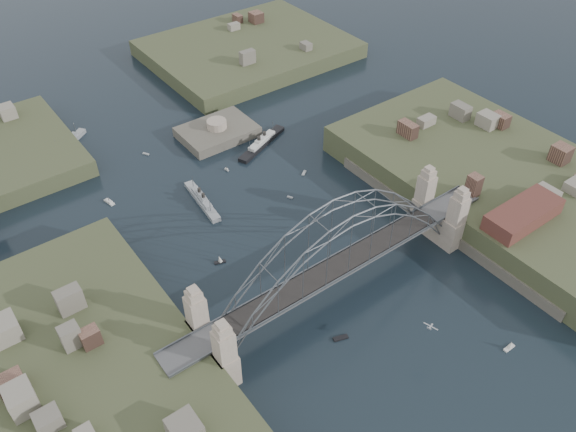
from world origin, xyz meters
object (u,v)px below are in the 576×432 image
(wharf_shed, at_px, (523,214))
(naval_cruiser_far, at_px, (68,144))
(naval_cruiser_near, at_px, (202,200))
(ocean_liner, at_px, (262,143))
(fort_island, at_px, (218,137))
(bridge, at_px, (339,253))

(wharf_shed, distance_m, naval_cruiser_far, 127.62)
(naval_cruiser_near, height_order, ocean_liner, naval_cruiser_near)
(naval_cruiser_near, xyz_separation_m, ocean_liner, (28.03, 12.85, -0.04))
(naval_cruiser_near, xyz_separation_m, naval_cruiser_far, (-18.54, 46.96, 0.01))
(fort_island, distance_m, naval_cruiser_near, 32.12)
(bridge, distance_m, naval_cruiser_near, 47.09)
(naval_cruiser_far, height_order, ocean_liner, naval_cruiser_far)
(fort_island, distance_m, wharf_shed, 90.48)
(naval_cruiser_far, bearing_deg, naval_cruiser_near, -68.46)
(bridge, distance_m, wharf_shed, 46.23)
(naval_cruiser_far, distance_m, ocean_liner, 57.73)
(bridge, xyz_separation_m, naval_cruiser_far, (-26.61, 91.92, -11.47))
(fort_island, xyz_separation_m, naval_cruiser_far, (-38.61, 21.92, 1.20))
(bridge, relative_size, naval_cruiser_far, 5.84)
(naval_cruiser_far, bearing_deg, bridge, -73.85)
(ocean_liner, bearing_deg, wharf_shed, -71.49)
(ocean_liner, bearing_deg, fort_island, 123.12)
(fort_island, xyz_separation_m, wharf_shed, (32.00, -84.00, 10.34))
(naval_cruiser_near, height_order, naval_cruiser_far, naval_cruiser_far)
(wharf_shed, relative_size, ocean_liner, 0.97)
(naval_cruiser_near, bearing_deg, naval_cruiser_far, 111.54)
(naval_cruiser_far, xyz_separation_m, ocean_liner, (46.57, -34.11, -0.05))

